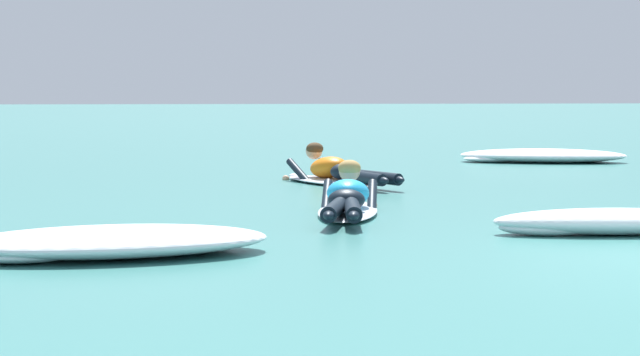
% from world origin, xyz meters
% --- Properties ---
extents(ground_plane, '(120.00, 120.00, 0.00)m').
position_xyz_m(ground_plane, '(0.00, 10.00, 0.00)').
color(ground_plane, '#387A75').
extents(surfer_near, '(0.87, 2.60, 0.54)m').
position_xyz_m(surfer_near, '(-3.00, 3.83, 0.14)').
color(surfer_near, silver).
rests_on(surfer_near, ground).
extents(surfer_far, '(1.36, 2.48, 0.54)m').
position_xyz_m(surfer_far, '(-2.69, 7.58, 0.14)').
color(surfer_far, silver).
rests_on(surfer_far, ground).
extents(whitewater_mid_left, '(2.03, 0.73, 0.22)m').
position_xyz_m(whitewater_mid_left, '(-1.01, 2.15, 0.10)').
color(whitewater_mid_left, white).
rests_on(whitewater_mid_left, ground).
extents(whitewater_mid_right, '(2.76, 1.70, 0.21)m').
position_xyz_m(whitewater_mid_right, '(1.03, 11.66, 0.10)').
color(whitewater_mid_right, white).
rests_on(whitewater_mid_right, ground).
extents(whitewater_back, '(2.44, 1.57, 0.21)m').
position_xyz_m(whitewater_back, '(-5.01, 1.24, 0.10)').
color(whitewater_back, white).
rests_on(whitewater_back, ground).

